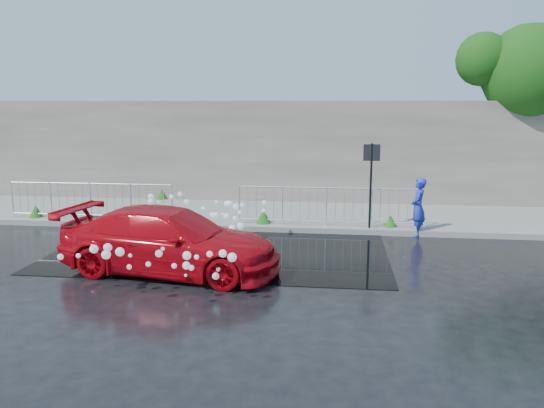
% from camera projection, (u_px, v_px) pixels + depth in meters
% --- Properties ---
extents(ground, '(90.00, 90.00, 0.00)m').
position_uv_depth(ground, '(192.00, 260.00, 12.18)').
color(ground, black).
rests_on(ground, ground).
extents(pavement, '(30.00, 4.00, 0.15)m').
position_uv_depth(pavement, '(233.00, 213.00, 17.04)').
color(pavement, slate).
rests_on(pavement, ground).
extents(curb, '(30.00, 0.25, 0.16)m').
position_uv_depth(curb, '(220.00, 227.00, 15.09)').
color(curb, slate).
rests_on(curb, ground).
extents(retaining_wall, '(30.00, 0.60, 3.50)m').
position_uv_depth(retaining_wall, '(244.00, 151.00, 18.85)').
color(retaining_wall, '#615C52').
rests_on(retaining_wall, pavement).
extents(puddle, '(8.00, 5.00, 0.01)m').
position_uv_depth(puddle, '(222.00, 249.00, 13.09)').
color(puddle, black).
rests_on(puddle, ground).
extents(sign_post, '(0.45, 0.06, 2.50)m').
position_uv_depth(sign_post, '(371.00, 172.00, 14.39)').
color(sign_post, black).
rests_on(sign_post, ground).
extents(tree, '(4.98, 3.09, 6.30)m').
position_uv_depth(tree, '(535.00, 66.00, 17.39)').
color(tree, '#332114').
rests_on(tree, ground).
extents(railing_left, '(5.05, 0.05, 1.10)m').
position_uv_depth(railing_left, '(91.00, 200.00, 15.78)').
color(railing_left, silver).
rests_on(railing_left, pavement).
extents(railing_right, '(5.05, 0.05, 1.10)m').
position_uv_depth(railing_right, '(326.00, 205.00, 14.96)').
color(railing_right, silver).
rests_on(railing_right, pavement).
extents(weeds, '(12.17, 3.93, 0.39)m').
position_uv_depth(weeds, '(217.00, 209.00, 16.50)').
color(weeds, '#155016').
rests_on(weeds, pavement).
extents(water_spray, '(3.51, 5.68, 1.12)m').
position_uv_depth(water_spray, '(189.00, 229.00, 12.16)').
color(water_spray, white).
rests_on(water_spray, ground).
extents(red_car, '(4.95, 2.55, 1.37)m').
position_uv_depth(red_car, '(170.00, 241.00, 11.22)').
color(red_car, '#B80711').
rests_on(red_car, ground).
extents(person, '(0.50, 0.65, 1.59)m').
position_uv_depth(person, '(418.00, 207.00, 14.31)').
color(person, '#2633BE').
rests_on(person, ground).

